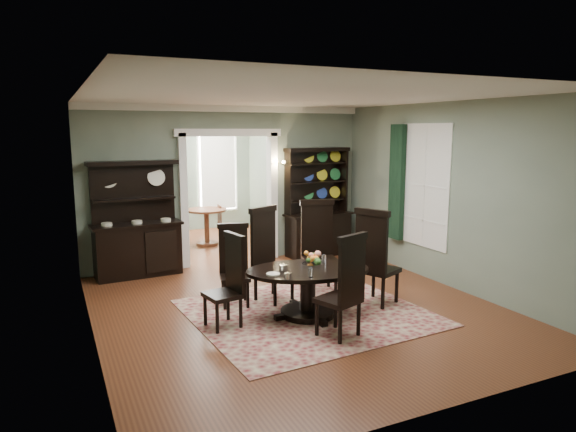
{
  "coord_description": "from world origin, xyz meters",
  "views": [
    {
      "loc": [
        -3.13,
        -6.35,
        2.55
      ],
      "look_at": [
        0.13,
        0.6,
        1.26
      ],
      "focal_mm": 32.0,
      "sensor_mm": 36.0,
      "label": 1
    }
  ],
  "objects_px": {
    "dining_table": "(308,283)",
    "parlor_table": "(207,222)",
    "sideboard": "(137,236)",
    "welsh_dresser": "(318,217)"
  },
  "relations": [
    {
      "from": "sideboard",
      "to": "parlor_table",
      "type": "relative_size",
      "value": 2.3
    },
    {
      "from": "parlor_table",
      "to": "welsh_dresser",
      "type": "bearing_deg",
      "value": -45.25
    },
    {
      "from": "dining_table",
      "to": "sideboard",
      "type": "bearing_deg",
      "value": 134.13
    },
    {
      "from": "sideboard",
      "to": "dining_table",
      "type": "bearing_deg",
      "value": -63.67
    },
    {
      "from": "dining_table",
      "to": "parlor_table",
      "type": "distance_m",
      "value": 4.9
    },
    {
      "from": "welsh_dresser",
      "to": "parlor_table",
      "type": "bearing_deg",
      "value": 130.41
    },
    {
      "from": "sideboard",
      "to": "welsh_dresser",
      "type": "relative_size",
      "value": 0.92
    },
    {
      "from": "parlor_table",
      "to": "sideboard",
      "type": "bearing_deg",
      "value": -134.39
    },
    {
      "from": "dining_table",
      "to": "parlor_table",
      "type": "height_order",
      "value": "parlor_table"
    },
    {
      "from": "dining_table",
      "to": "sideboard",
      "type": "distance_m",
      "value": 3.57
    }
  ]
}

